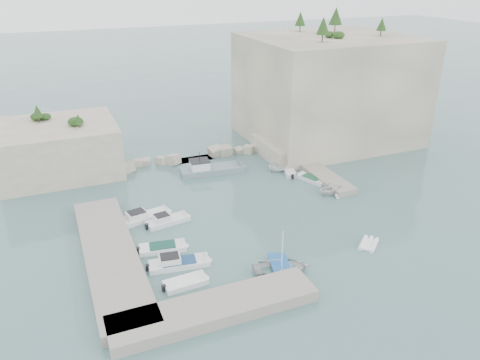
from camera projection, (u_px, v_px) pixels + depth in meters
name	position (u px, v px, depth m)	size (l,w,h in m)	color
ground	(260.00, 224.00, 53.91)	(400.00, 400.00, 0.00)	slate
cliff_east	(328.00, 89.00, 77.75)	(26.00, 22.00, 17.00)	beige
cliff_terrace	(287.00, 148.00, 73.06)	(8.00, 10.00, 2.50)	beige
outcrop_west	(59.00, 148.00, 66.47)	(16.00, 14.00, 7.00)	beige
quay_west	(111.00, 256.00, 46.89)	(5.00, 24.00, 1.10)	#9E9689
quay_south	(215.00, 308.00, 39.68)	(18.00, 4.00, 1.10)	#9E9689
ledge_east	(316.00, 171.00, 66.86)	(3.00, 16.00, 0.80)	#9E9689
breakwater	(194.00, 155.00, 71.75)	(28.00, 3.00, 1.40)	beige
motorboat_a	(145.00, 219.00, 54.82)	(6.80, 2.02, 1.40)	white
motorboat_b	(168.00, 223.00, 54.04)	(5.53, 1.81, 1.40)	silver
motorboat_c	(163.00, 250.00, 48.87)	(5.30, 1.93, 0.70)	white
motorboat_d	(179.00, 266.00, 46.28)	(6.55, 1.95, 1.40)	white
motorboat_e	(186.00, 285.00, 43.49)	(4.44, 1.82, 0.70)	white
rowboat	(281.00, 271.00, 45.40)	(3.93, 5.50, 1.14)	silver
inflatable_dinghy	(368.00, 246.00, 49.63)	(3.10, 1.50, 0.44)	white
tender_east_a	(330.00, 194.00, 60.87)	(3.13, 3.63, 1.91)	silver
tender_east_b	(311.00, 181.00, 64.70)	(4.95, 1.69, 0.70)	silver
tender_east_c	(289.00, 173.00, 67.12)	(4.32, 1.40, 0.70)	silver
tender_east_d	(281.00, 171.00, 67.75)	(1.45, 3.87, 1.49)	silver
work_boat	(212.00, 172.00, 67.37)	(10.02, 2.96, 2.20)	slate
rowboat_mast	(282.00, 248.00, 44.30)	(0.10, 0.10, 4.20)	white
vegetation	(300.00, 30.00, 73.22)	(53.48, 13.88, 13.40)	#1E4219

